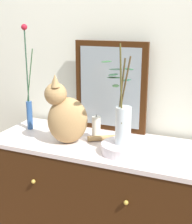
{
  "coord_description": "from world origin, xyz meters",
  "views": [
    {
      "loc": [
        0.67,
        -1.58,
        1.52
      ],
      "look_at": [
        0.0,
        0.0,
        1.01
      ],
      "focal_mm": 51.11,
      "sensor_mm": 36.0,
      "label": 1
    }
  ],
  "objects_px": {
    "cat_sitting": "(66,116)",
    "bowl_porcelain": "(123,148)",
    "candle_pillar": "(96,128)",
    "vase_slim_green": "(29,98)",
    "mirror_leaning": "(111,87)",
    "vase_glass_clear": "(123,120)",
    "sideboard": "(96,205)"
  },
  "relations": [
    {
      "from": "candle_pillar",
      "to": "vase_slim_green",
      "type": "bearing_deg",
      "value": -179.94
    },
    {
      "from": "bowl_porcelain",
      "to": "vase_glass_clear",
      "type": "relative_size",
      "value": 0.44
    },
    {
      "from": "cat_sitting",
      "to": "bowl_porcelain",
      "type": "relative_size",
      "value": 1.72
    },
    {
      "from": "mirror_leaning",
      "to": "cat_sitting",
      "type": "distance_m",
      "value": 0.36
    },
    {
      "from": "bowl_porcelain",
      "to": "candle_pillar",
      "type": "xyz_separation_m",
      "value": [
        -0.21,
        0.13,
        0.04
      ]
    },
    {
      "from": "cat_sitting",
      "to": "vase_slim_green",
      "type": "relative_size",
      "value": 0.6
    },
    {
      "from": "mirror_leaning",
      "to": "vase_glass_clear",
      "type": "distance_m",
      "value": 0.38
    },
    {
      "from": "sideboard",
      "to": "mirror_leaning",
      "type": "distance_m",
      "value": 0.73
    },
    {
      "from": "sideboard",
      "to": "vase_slim_green",
      "type": "distance_m",
      "value": 0.78
    },
    {
      "from": "cat_sitting",
      "to": "bowl_porcelain",
      "type": "xyz_separation_m",
      "value": [
        0.34,
        -0.01,
        -0.14
      ]
    },
    {
      "from": "cat_sitting",
      "to": "candle_pillar",
      "type": "height_order",
      "value": "cat_sitting"
    },
    {
      "from": "vase_slim_green",
      "to": "candle_pillar",
      "type": "relative_size",
      "value": 4.37
    },
    {
      "from": "vase_glass_clear",
      "to": "vase_slim_green",
      "type": "bearing_deg",
      "value": 168.89
    },
    {
      "from": "mirror_leaning",
      "to": "bowl_porcelain",
      "type": "xyz_separation_m",
      "value": [
        0.19,
        -0.31,
        -0.25
      ]
    },
    {
      "from": "sideboard",
      "to": "mirror_leaning",
      "type": "height_order",
      "value": "mirror_leaning"
    },
    {
      "from": "sideboard",
      "to": "candle_pillar",
      "type": "xyz_separation_m",
      "value": [
        -0.02,
        0.04,
        0.49
      ]
    },
    {
      "from": "vase_slim_green",
      "to": "bowl_porcelain",
      "type": "distance_m",
      "value": 0.7
    },
    {
      "from": "cat_sitting",
      "to": "bowl_porcelain",
      "type": "height_order",
      "value": "cat_sitting"
    },
    {
      "from": "candle_pillar",
      "to": "cat_sitting",
      "type": "bearing_deg",
      "value": -138.1
    },
    {
      "from": "mirror_leaning",
      "to": "cat_sitting",
      "type": "bearing_deg",
      "value": -116.72
    },
    {
      "from": "cat_sitting",
      "to": "vase_glass_clear",
      "type": "height_order",
      "value": "vase_glass_clear"
    },
    {
      "from": "vase_glass_clear",
      "to": "cat_sitting",
      "type": "bearing_deg",
      "value": 178.16
    },
    {
      "from": "mirror_leaning",
      "to": "vase_slim_green",
      "type": "distance_m",
      "value": 0.52
    },
    {
      "from": "vase_slim_green",
      "to": "vase_glass_clear",
      "type": "distance_m",
      "value": 0.68
    },
    {
      "from": "mirror_leaning",
      "to": "vase_slim_green",
      "type": "xyz_separation_m",
      "value": [
        -0.48,
        -0.18,
        -0.07
      ]
    },
    {
      "from": "mirror_leaning",
      "to": "bowl_porcelain",
      "type": "distance_m",
      "value": 0.44
    },
    {
      "from": "sideboard",
      "to": "vase_glass_clear",
      "type": "xyz_separation_m",
      "value": [
        0.19,
        -0.09,
        0.6
      ]
    },
    {
      "from": "vase_glass_clear",
      "to": "sideboard",
      "type": "bearing_deg",
      "value": 155.09
    },
    {
      "from": "bowl_porcelain",
      "to": "vase_glass_clear",
      "type": "bearing_deg",
      "value": 167.99
    },
    {
      "from": "sideboard",
      "to": "mirror_leaning",
      "type": "xyz_separation_m",
      "value": [
        0.0,
        0.23,
        0.69
      ]
    },
    {
      "from": "cat_sitting",
      "to": "vase_slim_green",
      "type": "xyz_separation_m",
      "value": [
        -0.33,
        0.12,
        0.04
      ]
    },
    {
      "from": "bowl_porcelain",
      "to": "vase_slim_green",
      "type": "bearing_deg",
      "value": 168.89
    }
  ]
}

